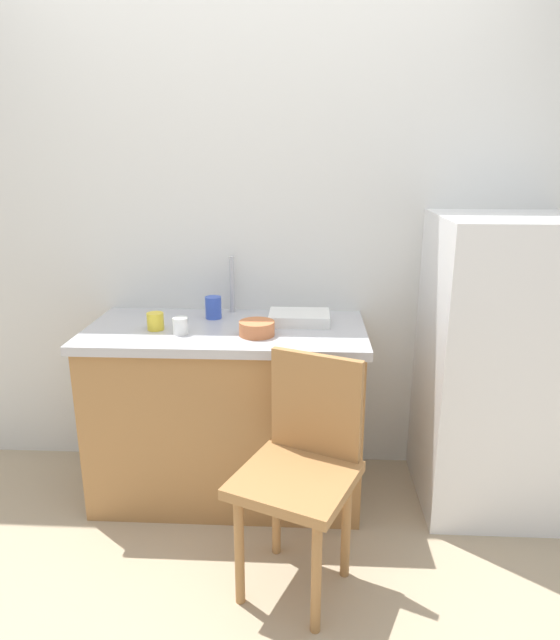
# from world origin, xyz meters

# --- Properties ---
(ground_plane) EXTENTS (8.00, 8.00, 0.00)m
(ground_plane) POSITION_xyz_m (0.00, 0.00, 0.00)
(ground_plane) COLOR tan
(back_wall) EXTENTS (4.80, 0.10, 2.59)m
(back_wall) POSITION_xyz_m (0.00, 1.00, 1.30)
(back_wall) COLOR silver
(back_wall) RESTS_ON ground_plane
(cabinet_base) EXTENTS (1.23, 0.60, 0.80)m
(cabinet_base) POSITION_xyz_m (-0.10, 0.65, 0.40)
(cabinet_base) COLOR #A87542
(cabinet_base) RESTS_ON ground_plane
(countertop) EXTENTS (1.27, 0.64, 0.04)m
(countertop) POSITION_xyz_m (-0.10, 0.65, 0.82)
(countertop) COLOR #B7B7BC
(countertop) RESTS_ON cabinet_base
(faucet) EXTENTS (0.02, 0.02, 0.28)m
(faucet) POSITION_xyz_m (-0.10, 0.90, 0.98)
(faucet) COLOR #B7B7BC
(faucet) RESTS_ON countertop
(refrigerator) EXTENTS (0.62, 0.61, 1.35)m
(refrigerator) POSITION_xyz_m (1.13, 0.64, 0.67)
(refrigerator) COLOR white
(refrigerator) RESTS_ON ground_plane
(chair) EXTENTS (0.52, 0.52, 0.89)m
(chair) POSITION_xyz_m (0.26, 0.05, 0.50)
(chair) COLOR #A87542
(chair) RESTS_ON ground_plane
(dish_tray) EXTENTS (0.28, 0.20, 0.05)m
(dish_tray) POSITION_xyz_m (0.24, 0.73, 0.87)
(dish_tray) COLOR white
(dish_tray) RESTS_ON countertop
(terracotta_bowl) EXTENTS (0.15, 0.15, 0.06)m
(terracotta_bowl) POSITION_xyz_m (0.06, 0.53, 0.87)
(terracotta_bowl) COLOR #C67042
(terracotta_bowl) RESTS_ON countertop
(cup_blue) EXTENTS (0.08, 0.08, 0.11)m
(cup_blue) POSITION_xyz_m (-0.18, 0.79, 0.89)
(cup_blue) COLOR blue
(cup_blue) RESTS_ON countertop
(cup_white) EXTENTS (0.07, 0.07, 0.07)m
(cup_white) POSITION_xyz_m (-0.28, 0.53, 0.88)
(cup_white) COLOR white
(cup_white) RESTS_ON countertop
(cup_yellow) EXTENTS (0.08, 0.08, 0.08)m
(cup_yellow) POSITION_xyz_m (-0.41, 0.59, 0.88)
(cup_yellow) COLOR yellow
(cup_yellow) RESTS_ON countertop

